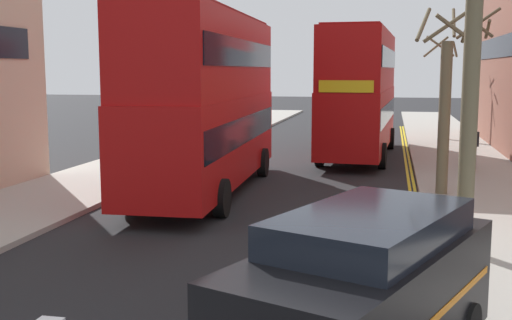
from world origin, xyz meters
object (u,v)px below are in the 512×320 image
object	(u,v)px
double_decker_bus_oncoming	(360,89)
taxi_minivan	(362,296)
double_decker_bus_away	(207,97)
pedestrian_far	(474,146)

from	to	relation	value
double_decker_bus_oncoming	taxi_minivan	size ratio (longest dim) A/B	2.11
double_decker_bus_away	taxi_minivan	bearing A→B (deg)	-65.03
pedestrian_far	double_decker_bus_oncoming	bearing A→B (deg)	142.15
double_decker_bus_away	double_decker_bus_oncoming	world-z (taller)	same
double_decker_bus_oncoming	pedestrian_far	size ratio (longest dim) A/B	6.73
taxi_minivan	double_decker_bus_away	bearing A→B (deg)	114.97
double_decker_bus_away	double_decker_bus_oncoming	xyz separation A→B (m)	(4.31, 9.57, 0.00)
double_decker_bus_away	taxi_minivan	xyz separation A→B (m)	(5.39, -11.57, -1.96)
double_decker_bus_away	pedestrian_far	world-z (taller)	double_decker_bus_away
double_decker_bus_away	pedestrian_far	xyz separation A→B (m)	(8.83, 6.06, -2.04)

